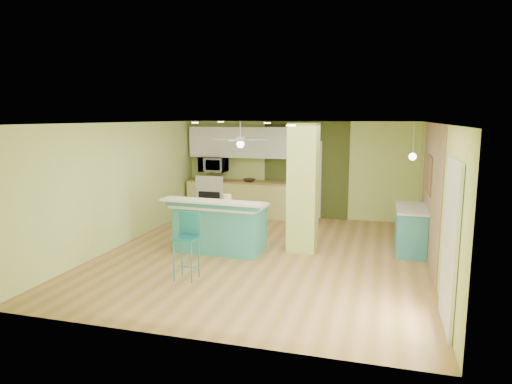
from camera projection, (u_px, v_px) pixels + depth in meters
floor at (264, 255)px, 8.75m from camera, size 6.00×7.00×0.01m
ceiling at (264, 123)px, 8.34m from camera, size 6.00×7.00×0.01m
wall_back at (298, 170)px, 11.88m from camera, size 6.00×0.01×2.50m
wall_front at (186, 237)px, 5.22m from camera, size 6.00×0.01×2.50m
wall_left at (123, 184)px, 9.35m from camera, size 0.01×7.00×2.50m
wall_right at (435, 198)px, 7.74m from camera, size 0.01×7.00×2.50m
wood_panel at (431, 192)px, 8.32m from camera, size 0.02×3.40×2.50m
olive_accent at (306, 170)px, 11.81m from camera, size 2.20×0.02×2.50m
interior_door at (305, 180)px, 11.82m from camera, size 0.82×0.05×2.00m
french_door at (450, 245)px, 5.60m from camera, size 0.04×1.08×2.10m
column at (303, 188)px, 8.85m from camera, size 0.55×0.55×2.50m
kitchen_run at (247, 199)px, 12.06m from camera, size 3.25×0.63×0.94m
stove at (214, 197)px, 12.31m from camera, size 0.76×0.66×1.08m
upper_cabinets at (248, 142)px, 11.93m from camera, size 3.20×0.34×0.80m
microwave at (213, 165)px, 12.17m from camera, size 0.70×0.48×0.39m
ceiling_fan at (240, 140)px, 10.61m from camera, size 1.41×1.41×0.61m
pendant_lamp at (413, 156)px, 8.45m from camera, size 0.14×0.14×0.69m
wall_decor at (429, 175)px, 8.47m from camera, size 0.03×0.90×0.70m
peninsula at (220, 226)px, 8.93m from camera, size 2.02×1.17×1.07m
bar_stool at (188, 235)px, 7.37m from camera, size 0.36×0.36×1.09m
side_counter at (410, 229)px, 8.92m from camera, size 0.58×1.36×0.88m
fruit_bowl at (249, 180)px, 11.86m from camera, size 0.41×0.41×0.08m
canister at (227, 199)px, 8.96m from camera, size 0.16×0.16×0.18m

